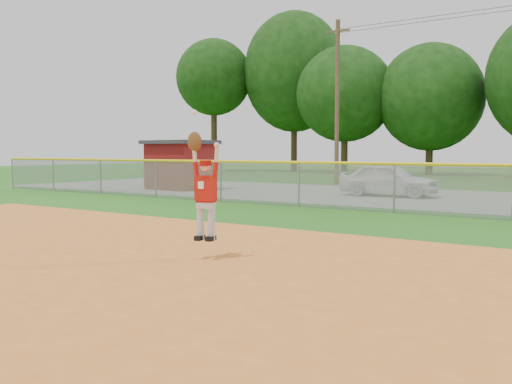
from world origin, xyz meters
TOP-DOWN VIEW (x-y plane):
  - ground at (0.00, 0.00)m, footprint 120.00×120.00m
  - parking_strip at (0.00, 16.00)m, footprint 44.00×10.00m
  - car_white_a at (-2.46, 15.75)m, footprint 4.07×1.80m
  - utility_shed at (-12.37, 14.05)m, footprint 3.37×2.72m
  - outfield_fence at (0.00, 10.00)m, footprint 40.06×0.10m
  - ballplayer at (0.11, 0.98)m, footprint 0.62×0.32m

SIDE VIEW (x-z plane):
  - ground at x=0.00m, z-range 0.00..0.00m
  - parking_strip at x=0.00m, z-range 0.00..0.03m
  - car_white_a at x=-2.46m, z-range 0.03..1.39m
  - outfield_fence at x=0.00m, z-range 0.11..1.66m
  - utility_shed at x=-12.37m, z-range 0.03..2.42m
  - ballplayer at x=0.11m, z-range 0.17..2.39m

